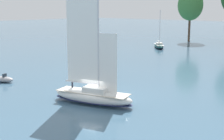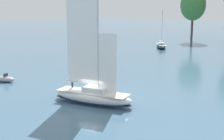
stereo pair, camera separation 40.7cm
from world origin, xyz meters
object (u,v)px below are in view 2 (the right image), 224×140
at_px(sailboat_moored_mid_channel, 161,46).
at_px(motor_tender, 4,79).
at_px(tree_shore_left, 193,5).
at_px(sailboat_main, 93,94).

bearing_deg(sailboat_moored_mid_channel, motor_tender, -84.41).
bearing_deg(tree_shore_left, motor_tender, -83.85).
height_order(tree_shore_left, motor_tender, tree_shore_left).
distance_m(tree_shore_left, motor_tender, 64.86).
bearing_deg(motor_tender, sailboat_moored_mid_channel, 95.59).
bearing_deg(sailboat_main, motor_tender, -174.87).
height_order(tree_shore_left, sailboat_moored_mid_channel, tree_shore_left).
xyz_separation_m(sailboat_main, sailboat_moored_mid_channel, (-20.19, 42.59, -0.36)).
relative_size(sailboat_moored_mid_channel, motor_tender, 2.68).
relative_size(sailboat_main, sailboat_moored_mid_channel, 1.33).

